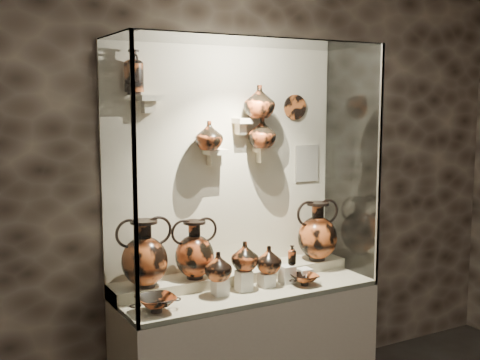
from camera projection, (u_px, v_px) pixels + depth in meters
name	position (u px, v px, depth m)	size (l,w,h in m)	color
wall_back	(223.00, 165.00, 4.08)	(5.00, 0.02, 3.20)	#2C221B
plinth	(246.00, 350.00, 3.96)	(1.70, 0.60, 0.80)	beige
front_tier	(246.00, 289.00, 3.91)	(1.68, 0.58, 0.03)	#B9AE90
rear_tier	(234.00, 277.00, 4.05)	(1.70, 0.25, 0.10)	#B9AE90
back_panel	(224.00, 165.00, 4.08)	(1.70, 0.03, 1.60)	beige
glass_front	(271.00, 175.00, 3.55)	(1.70, 0.01, 1.60)	white
glass_left	(117.00, 178.00, 3.40)	(0.01, 0.60, 1.60)	white
glass_right	(351.00, 163.00, 4.21)	(0.01, 0.60, 1.60)	white
glass_top	(247.00, 41.00, 3.70)	(1.70, 0.60, 0.01)	white
frame_post_left	(135.00, 184.00, 3.15)	(0.02, 0.02, 1.60)	gray
frame_post_right	(379.00, 167.00, 3.96)	(0.02, 0.02, 1.60)	gray
pedestal_a	(220.00, 287.00, 3.75)	(0.09, 0.09, 0.10)	silver
pedestal_b	(244.00, 281.00, 3.83)	(0.09, 0.09, 0.13)	silver
pedestal_c	(266.00, 280.00, 3.91)	(0.09, 0.09, 0.09)	silver
pedestal_d	(287.00, 274.00, 3.99)	(0.09, 0.09, 0.12)	silver
pedestal_e	(304.00, 274.00, 4.06)	(0.09, 0.09, 0.08)	silver
bracket_ul	(150.00, 98.00, 3.69)	(0.14, 0.12, 0.04)	beige
bracket_ca	(215.00, 152.00, 3.95)	(0.14, 0.12, 0.04)	beige
bracket_cb	(242.00, 121.00, 4.02)	(0.10, 0.12, 0.04)	beige
bracket_cc	(265.00, 150.00, 4.13)	(0.14, 0.12, 0.04)	beige
amphora_left	(145.00, 253.00, 3.66)	(0.34, 0.34, 0.42)	#A94B20
amphora_mid	(194.00, 249.00, 3.84)	(0.30, 0.30, 0.38)	#A7431D
amphora_right	(317.00, 231.00, 4.29)	(0.34, 0.34, 0.42)	#A94B20
jug_a	(218.00, 266.00, 3.71)	(0.17, 0.17, 0.18)	#A94B20
jug_b	(245.00, 256.00, 3.83)	(0.18, 0.18, 0.18)	#A7431D
jug_c	(269.00, 259.00, 3.91)	(0.17, 0.17, 0.18)	#A94B20
lekythos_small	(292.00, 254.00, 3.99)	(0.07, 0.07, 0.15)	#A7431D
kylix_left	(156.00, 302.00, 3.44)	(0.29, 0.24, 0.11)	#A7431D
kylix_right	(304.00, 279.00, 3.94)	(0.22, 0.19, 0.09)	#A94B20
lekythos_tall	(134.00, 69.00, 3.61)	(0.12, 0.12, 0.30)	#A94B20
ovoid_vase_a	(209.00, 135.00, 3.87)	(0.18, 0.18, 0.19)	#A7431D
ovoid_vase_b	(259.00, 102.00, 4.00)	(0.21, 0.21, 0.22)	#A7431D
ovoid_vase_c	(262.00, 133.00, 4.05)	(0.19, 0.19, 0.20)	#A7431D
wall_plate	(295.00, 107.00, 4.27)	(0.18, 0.18, 0.02)	#B95724
info_placard	(307.00, 163.00, 4.39)	(0.20, 0.01, 0.27)	beige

